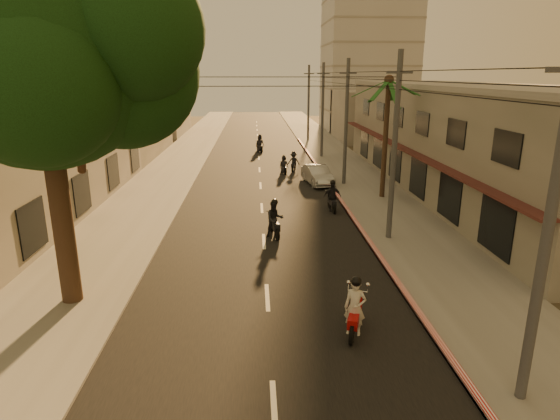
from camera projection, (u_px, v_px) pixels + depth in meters
The scene contains 21 objects.
ground at pixel (269, 325), 15.30m from camera, with size 160.00×160.00×0.00m, color #383023.
road at pixel (260, 186), 34.48m from camera, with size 10.00×140.00×0.02m, color black.
sidewalk_right at pixel (361, 184), 34.85m from camera, with size 5.00×140.00×0.12m, color slate.
sidewalk_left at pixel (158, 186), 34.08m from camera, with size 5.00×140.00×0.12m, color slate.
curb_stripe at pixel (341, 201), 29.92m from camera, with size 0.20×60.00×0.20m, color red.
shophouse_row at pixel (462, 139), 32.27m from camera, with size 8.80×34.20×7.30m.
left_building at pixel (22, 169), 27.28m from camera, with size 8.20×24.20×5.20m.
distant_tower at pixel (369, 29), 65.93m from camera, with size 12.10×12.10×28.00m.
broadleaf_tree at pixel (55, 56), 14.65m from camera, with size 9.60×8.70×12.10m.
palm_tree at pixel (389, 87), 29.07m from camera, with size 5.00×5.00×8.20m.
utility_poles at pixel (347, 95), 32.98m from camera, with size 1.20×48.26×9.00m.
filler_right at pixel (369, 115), 58.34m from camera, with size 8.00×14.00×6.00m, color #A09990.
filler_left_near at pixel (118, 134), 46.57m from camera, with size 8.00×14.00×4.40m, color #A09990.
filler_left_far at pixel (154, 108), 63.46m from camera, with size 8.00×14.00×7.00m, color #A09990.
scooter_red at pixel (355, 308), 14.59m from camera, with size 1.05×1.94×1.98m.
scooter_mid_a at pixel (275, 220), 23.46m from camera, with size 1.16×1.99×1.98m.
scooter_mid_b at pixel (332, 197), 27.90m from camera, with size 1.11×1.95×1.92m.
scooter_far_a at pixel (284, 165), 38.44m from camera, with size 0.89×1.59×1.57m.
scooter_far_b at pixel (294, 162), 39.61m from camera, with size 1.33×1.70×1.70m.
parked_car at pixel (317, 175), 34.82m from camera, with size 2.16×4.47×1.41m, color #A8ABB0.
scooter_far_c at pixel (260, 144), 49.14m from camera, with size 1.16×1.88×1.89m.
Camera 1 is at (-0.38, -13.64, 7.91)m, focal length 30.00 mm.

